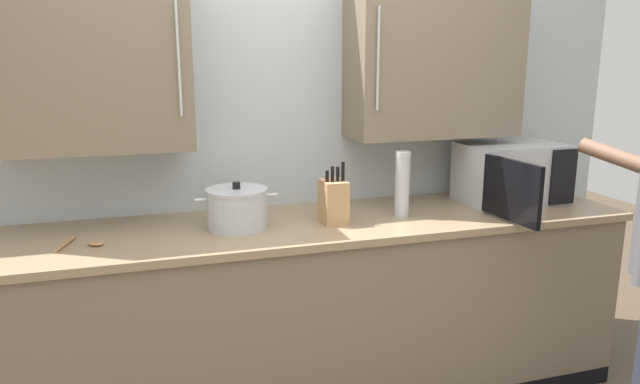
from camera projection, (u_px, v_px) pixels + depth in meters
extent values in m
cube|color=#B2BCC1|center=(267.00, 144.00, 3.08)|extent=(4.06, 0.10, 2.50)
cube|color=#756651|center=(84.00, 59.00, 2.54)|extent=(0.89, 0.32, 0.79)
cylinder|color=#B7BABF|center=(179.00, 59.00, 2.49)|extent=(0.01, 0.01, 0.48)
cube|color=#756651|center=(434.00, 59.00, 3.03)|extent=(0.89, 0.32, 0.79)
cylinder|color=#B7BABF|center=(378.00, 59.00, 2.76)|extent=(0.01, 0.01, 0.48)
cube|color=#756651|center=(288.00, 318.00, 2.89)|extent=(3.34, 0.68, 0.90)
cube|color=#937A5B|center=(286.00, 226.00, 2.79)|extent=(3.38, 0.72, 0.03)
cube|color=#B7BABF|center=(511.00, 173.00, 3.16)|extent=(0.53, 0.34, 0.31)
cube|color=beige|center=(500.00, 174.00, 3.13)|extent=(0.34, 0.29, 0.25)
cube|color=black|center=(563.00, 177.00, 3.05)|extent=(0.15, 0.01, 0.29)
cube|color=black|center=(511.00, 190.00, 2.75)|extent=(0.06, 0.38, 0.29)
cylinder|color=#A37547|center=(65.00, 244.00, 2.45)|extent=(0.07, 0.19, 0.01)
ellipsoid|color=#A37547|center=(96.00, 244.00, 2.45)|extent=(0.07, 0.06, 0.02)
cylinder|color=#B7BABF|center=(402.00, 187.00, 2.87)|extent=(0.07, 0.07, 0.29)
cylinder|color=#B7BABF|center=(403.00, 155.00, 2.84)|extent=(0.07, 0.07, 0.03)
cube|color=tan|center=(333.00, 201.00, 2.78)|extent=(0.11, 0.15, 0.20)
cylinder|color=black|center=(327.00, 176.00, 2.71)|extent=(0.02, 0.02, 0.05)
cylinder|color=black|center=(332.00, 174.00, 2.72)|extent=(0.02, 0.02, 0.07)
cylinder|color=black|center=(338.00, 174.00, 2.73)|extent=(0.02, 0.02, 0.07)
cylinder|color=black|center=(343.00, 171.00, 2.73)|extent=(0.02, 0.02, 0.09)
cylinder|color=#B7BABF|center=(237.00, 210.00, 2.68)|extent=(0.27, 0.27, 0.17)
cylinder|color=#B7BABF|center=(237.00, 190.00, 2.66)|extent=(0.28, 0.28, 0.02)
cylinder|color=black|center=(236.00, 185.00, 2.66)|extent=(0.04, 0.04, 0.03)
cylinder|color=#B7BABF|center=(200.00, 200.00, 2.62)|extent=(0.05, 0.02, 0.02)
cylinder|color=#B7BABF|center=(272.00, 195.00, 2.72)|extent=(0.05, 0.02, 0.02)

